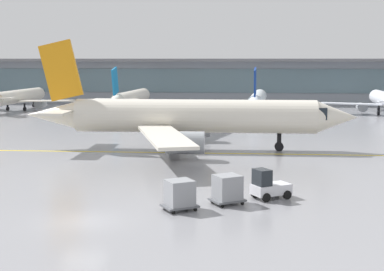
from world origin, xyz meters
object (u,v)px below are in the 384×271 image
at_px(taxiing_regional_jet, 191,117).
at_px(cargo_dolly_lead, 227,188).
at_px(gate_airplane_1, 18,97).
at_px(cargo_dolly_trailing, 180,194).
at_px(baggage_tug, 268,186).
at_px(gate_airplane_2, 131,98).
at_px(gate_airplane_3, 258,100).

height_order(taxiing_regional_jet, cargo_dolly_lead, taxiing_regional_jet).
distance_m(gate_airplane_1, cargo_dolly_trailing, 77.54).
bearing_deg(baggage_tug, cargo_dolly_lead, 180.00).
height_order(gate_airplane_2, cargo_dolly_trailing, gate_airplane_2).
height_order(gate_airplane_1, taxiing_regional_jet, taxiing_regional_jet).
bearing_deg(gate_airplane_2, cargo_dolly_trailing, -162.12).
height_order(gate_airplane_1, cargo_dolly_lead, gate_airplane_1).
xyz_separation_m(gate_airplane_2, taxiing_regional_jet, (14.80, -42.05, 0.99)).
bearing_deg(gate_airplane_2, gate_airplane_1, 89.75).
bearing_deg(cargo_dolly_trailing, cargo_dolly_lead, 0.00).
bearing_deg(taxiing_regional_jet, gate_airplane_3, 78.15).
bearing_deg(cargo_dolly_lead, taxiing_regional_jet, 70.04).
bearing_deg(gate_airplane_1, gate_airplane_3, -90.89).
bearing_deg(cargo_dolly_trailing, baggage_tug, -0.00).
xyz_separation_m(baggage_tug, cargo_dolly_trailing, (-5.71, -3.49, 0.16)).
bearing_deg(gate_airplane_3, cargo_dolly_trailing, 178.33).
bearing_deg(cargo_dolly_trailing, gate_airplane_2, 72.47).
bearing_deg(cargo_dolly_lead, gate_airplane_1, 90.59).
distance_m(gate_airplane_1, baggage_tug, 77.60).
height_order(gate_airplane_3, cargo_dolly_trailing, gate_airplane_3).
bearing_deg(gate_airplane_3, gate_airplane_2, 90.09).
bearing_deg(gate_airplane_3, baggage_tug, -176.64).
xyz_separation_m(taxiing_regional_jet, baggage_tug, (7.24, -20.34, -2.58)).
xyz_separation_m(gate_airplane_3, baggage_tug, (-0.74, -60.81, -1.59)).
bearing_deg(cargo_dolly_trailing, gate_airplane_3, 52.82).
bearing_deg(gate_airplane_2, cargo_dolly_lead, -159.29).
bearing_deg(taxiing_regional_jet, gate_airplane_2, 108.70).
height_order(gate_airplane_3, taxiing_regional_jet, taxiing_regional_jet).
height_order(gate_airplane_1, baggage_tug, gate_airplane_1).
xyz_separation_m(cargo_dolly_lead, cargo_dolly_trailing, (-2.95, -1.81, 0.00)).
distance_m(baggage_tug, cargo_dolly_trailing, 6.70).
height_order(baggage_tug, cargo_dolly_lead, baggage_tug).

